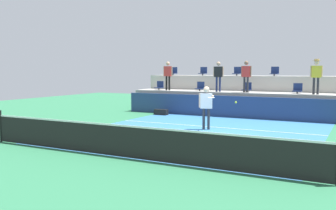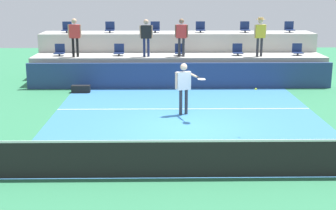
{
  "view_description": "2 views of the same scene",
  "coord_description": "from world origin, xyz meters",
  "px_view_note": "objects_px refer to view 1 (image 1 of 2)",
  "views": [
    {
      "loc": [
        5.61,
        -12.37,
        2.41
      ],
      "look_at": [
        -0.11,
        -1.54,
        1.27
      ],
      "focal_mm": 39.88,
      "sensor_mm": 36.0,
      "label": 1
    },
    {
      "loc": [
        -0.83,
        -14.37,
        4.29
      ],
      "look_at": [
        -0.61,
        -0.55,
        0.88
      ],
      "focal_mm": 51.88,
      "sensor_mm": 36.0,
      "label": 2
    }
  ],
  "objects_px": {
    "stadium_chair_upper_far_left": "(174,72)",
    "stadium_chair_lower_far_left": "(160,86)",
    "equipment_bag": "(161,112)",
    "stadium_chair_upper_mid_right": "(275,72)",
    "spectator_in_white": "(218,74)",
    "spectator_leaning_on_rail": "(168,73)",
    "spectator_in_grey": "(246,74)",
    "stadium_chair_upper_mid_left": "(237,72)",
    "stadium_chair_upper_left": "(203,72)",
    "stadium_chair_upper_right": "(315,72)",
    "stadium_chair_lower_right": "(298,89)",
    "spectator_with_hat": "(316,73)",
    "tennis_ball": "(236,102)",
    "tennis_player": "(206,103)",
    "stadium_chair_lower_center": "(247,88)",
    "stadium_chair_lower_left": "(200,87)"
  },
  "relations": [
    {
      "from": "spectator_leaning_on_rail",
      "to": "spectator_in_grey",
      "type": "xyz_separation_m",
      "value": [
        4.64,
        0.0,
        -0.01
      ]
    },
    {
      "from": "spectator_in_white",
      "to": "stadium_chair_upper_mid_left",
      "type": "bearing_deg",
      "value": 80.43
    },
    {
      "from": "stadium_chair_upper_left",
      "to": "stadium_chair_upper_mid_left",
      "type": "xyz_separation_m",
      "value": [
        2.16,
        0.0,
        0.0
      ]
    },
    {
      "from": "stadium_chair_lower_left",
      "to": "stadium_chair_upper_far_left",
      "type": "distance_m",
      "value": 3.29
    },
    {
      "from": "spectator_with_hat",
      "to": "stadium_chair_lower_right",
      "type": "bearing_deg",
      "value": 156.83
    },
    {
      "from": "spectator_in_grey",
      "to": "spectator_leaning_on_rail",
      "type": "bearing_deg",
      "value": -180.0
    },
    {
      "from": "stadium_chair_lower_far_left",
      "to": "stadium_chair_upper_mid_left",
      "type": "bearing_deg",
      "value": 22.99
    },
    {
      "from": "tennis_ball",
      "to": "spectator_in_grey",
      "type": "bearing_deg",
      "value": 103.72
    },
    {
      "from": "stadium_chair_upper_far_left",
      "to": "stadium_chair_lower_far_left",
      "type": "bearing_deg",
      "value": -90.9
    },
    {
      "from": "stadium_chair_lower_left",
      "to": "stadium_chair_upper_mid_left",
      "type": "bearing_deg",
      "value": 48.39
    },
    {
      "from": "stadium_chair_upper_left",
      "to": "stadium_chair_upper_mid_right",
      "type": "bearing_deg",
      "value": 0.0
    },
    {
      "from": "spectator_in_white",
      "to": "equipment_bag",
      "type": "xyz_separation_m",
      "value": [
        -2.67,
        -1.62,
        -2.07
      ]
    },
    {
      "from": "equipment_bag",
      "to": "stadium_chair_upper_mid_right",
      "type": "bearing_deg",
      "value": 36.16
    },
    {
      "from": "stadium_chair_lower_left",
      "to": "stadium_chair_upper_mid_right",
      "type": "height_order",
      "value": "stadium_chair_upper_mid_right"
    },
    {
      "from": "stadium_chair_upper_right",
      "to": "stadium_chair_lower_right",
      "type": "bearing_deg",
      "value": -108.54
    },
    {
      "from": "spectator_leaning_on_rail",
      "to": "spectator_in_grey",
      "type": "distance_m",
      "value": 4.64
    },
    {
      "from": "spectator_leaning_on_rail",
      "to": "spectator_with_hat",
      "type": "bearing_deg",
      "value": 0.0
    },
    {
      "from": "stadium_chair_lower_right",
      "to": "stadium_chair_upper_right",
      "type": "height_order",
      "value": "stadium_chair_upper_right"
    },
    {
      "from": "stadium_chair_lower_left",
      "to": "stadium_chair_upper_far_left",
      "type": "relative_size",
      "value": 1.0
    },
    {
      "from": "stadium_chair_upper_left",
      "to": "spectator_in_white",
      "type": "distance_m",
      "value": 2.83
    },
    {
      "from": "stadium_chair_upper_left",
      "to": "equipment_bag",
      "type": "xyz_separation_m",
      "value": [
        -0.87,
        -3.81,
        -2.16
      ]
    },
    {
      "from": "stadium_chair_upper_mid_left",
      "to": "tennis_ball",
      "type": "bearing_deg",
      "value": -72.79
    },
    {
      "from": "tennis_player",
      "to": "stadium_chair_lower_center",
      "type": "bearing_deg",
      "value": 89.26
    },
    {
      "from": "stadium_chair_upper_far_left",
      "to": "spectator_in_white",
      "type": "distance_m",
      "value": 4.42
    },
    {
      "from": "stadium_chair_upper_far_left",
      "to": "stadium_chair_upper_mid_right",
      "type": "bearing_deg",
      "value": 0.0
    },
    {
      "from": "stadium_chair_lower_right",
      "to": "stadium_chair_upper_mid_left",
      "type": "height_order",
      "value": "stadium_chair_upper_mid_left"
    },
    {
      "from": "stadium_chair_lower_right",
      "to": "stadium_chair_upper_right",
      "type": "xyz_separation_m",
      "value": [
        0.6,
        1.8,
        0.85
      ]
    },
    {
      "from": "stadium_chair_upper_left",
      "to": "stadium_chair_upper_mid_left",
      "type": "distance_m",
      "value": 2.16
    },
    {
      "from": "stadium_chair_lower_far_left",
      "to": "stadium_chair_upper_far_left",
      "type": "bearing_deg",
      "value": 89.1
    },
    {
      "from": "stadium_chair_upper_left",
      "to": "tennis_player",
      "type": "distance_m",
      "value": 8.15
    },
    {
      "from": "stadium_chair_upper_mid_right",
      "to": "spectator_with_hat",
      "type": "bearing_deg",
      "value": -41.93
    },
    {
      "from": "stadium_chair_upper_far_left",
      "to": "stadium_chair_upper_mid_left",
      "type": "xyz_separation_m",
      "value": [
        4.22,
        0.0,
        0.0
      ]
    },
    {
      "from": "stadium_chair_upper_left",
      "to": "stadium_chair_upper_mid_left",
      "type": "height_order",
      "value": "same"
    },
    {
      "from": "stadium_chair_lower_center",
      "to": "spectator_in_white",
      "type": "distance_m",
      "value": 1.71
    },
    {
      "from": "stadium_chair_upper_left",
      "to": "spectator_in_grey",
      "type": "distance_m",
      "value": 3.99
    },
    {
      "from": "stadium_chair_lower_right",
      "to": "tennis_player",
      "type": "height_order",
      "value": "stadium_chair_lower_right"
    },
    {
      "from": "spectator_in_white",
      "to": "stadium_chair_lower_right",
      "type": "bearing_deg",
      "value": 5.38
    },
    {
      "from": "stadium_chair_lower_far_left",
      "to": "stadium_chair_upper_right",
      "type": "distance_m",
      "value": 8.78
    },
    {
      "from": "tennis_ball",
      "to": "stadium_chair_lower_left",
      "type": "bearing_deg",
      "value": 120.2
    },
    {
      "from": "tennis_player",
      "to": "stadium_chair_lower_left",
      "type": "bearing_deg",
      "value": 115.33
    },
    {
      "from": "stadium_chair_upper_left",
      "to": "spectator_in_white",
      "type": "relative_size",
      "value": 0.32
    },
    {
      "from": "stadium_chair_lower_center",
      "to": "stadium_chair_upper_mid_right",
      "type": "bearing_deg",
      "value": 59.65
    },
    {
      "from": "spectator_in_white",
      "to": "spectator_with_hat",
      "type": "distance_m",
      "value": 4.97
    },
    {
      "from": "stadium_chair_lower_far_left",
      "to": "spectator_leaning_on_rail",
      "type": "height_order",
      "value": "spectator_leaning_on_rail"
    },
    {
      "from": "stadium_chair_lower_right",
      "to": "spectator_in_white",
      "type": "xyz_separation_m",
      "value": [
        -4.08,
        -0.38,
        0.76
      ]
    },
    {
      "from": "spectator_leaning_on_rail",
      "to": "equipment_bag",
      "type": "xyz_separation_m",
      "value": [
        0.43,
        -1.62,
        -2.1
      ]
    },
    {
      "from": "stadium_chair_upper_right",
      "to": "spectator_in_grey",
      "type": "height_order",
      "value": "spectator_in_grey"
    },
    {
      "from": "spectator_leaning_on_rail",
      "to": "tennis_ball",
      "type": "bearing_deg",
      "value": -49.31
    },
    {
      "from": "stadium_chair_upper_right",
      "to": "spectator_with_hat",
      "type": "height_order",
      "value": "spectator_with_hat"
    },
    {
      "from": "stadium_chair_upper_right",
      "to": "spectator_leaning_on_rail",
      "type": "bearing_deg",
      "value": -164.32
    }
  ]
}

